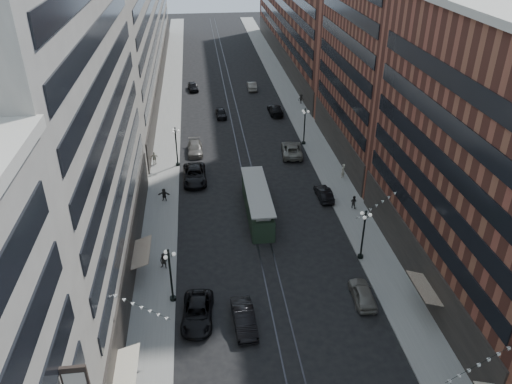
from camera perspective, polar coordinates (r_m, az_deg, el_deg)
name	(u,v)px	position (r m, az deg, el deg)	size (l,w,h in m)	color
ground	(242,148)	(73.36, -1.62, 5.09)	(220.00, 220.00, 0.00)	black
sidewalk_west	(168,125)	(82.44, -10.00, 7.54)	(4.00, 180.00, 0.15)	gray
sidewalk_east	(302,119)	(84.01, 5.28, 8.30)	(4.00, 180.00, 0.15)	gray
rail_west	(232,123)	(82.48, -2.78, 7.93)	(0.12, 180.00, 0.02)	#2D2D33
rail_east	(240,122)	(82.58, -1.80, 7.98)	(0.12, 180.00, 0.02)	#2D2D33
building_west_mid	(65,138)	(44.17, -20.95, 5.76)	(8.00, 36.00, 28.00)	#9C978A
building_west_far	(135,13)	(104.55, -13.63, 19.24)	(8.00, 90.00, 26.00)	#9C978A
building_east_mid	(481,165)	(45.33, 24.31, 2.85)	(8.00, 30.00, 24.00)	brown
building_east_far	(300,7)	(115.30, 5.00, 20.30)	(8.00, 72.00, 24.00)	brown
lamppost_sw_far	(170,274)	(44.12, -9.75, -9.18)	(1.03, 1.14, 5.52)	black
lamppost_sw_mid	(176,145)	(67.36, -9.10, 5.28)	(1.03, 1.14, 5.52)	black
lamppost_se_far	(363,233)	(49.57, 12.17, -4.62)	(1.03, 1.14, 5.52)	black
lamppost_se_mid	(305,125)	(73.46, 5.57, 7.62)	(1.03, 1.14, 5.52)	black
streetcar	(257,203)	(56.32, 0.15, -1.31)	(2.58, 11.66, 3.23)	#203322
car_2	(197,313)	(43.58, -6.71, -13.53)	(2.55, 5.54, 1.54)	black
car_4	(363,294)	(46.08, 12.09, -11.29)	(1.78, 4.42, 1.51)	slate
car_5	(244,318)	(42.75, -1.37, -14.25)	(1.71, 4.90, 1.62)	black
pedestrian_2	(164,261)	(49.16, -10.49, -7.77)	(0.81, 0.44, 1.66)	black
car_7	(195,175)	(64.19, -7.03, 1.95)	(2.89, 6.26, 1.74)	black
car_8	(195,148)	(71.89, -6.98, 4.99)	(2.07, 5.10, 1.48)	#636058
car_9	(193,87)	(98.62, -7.21, 11.86)	(1.75, 4.36, 1.49)	black
car_10	(324,193)	(60.42, 7.77, -0.17)	(1.47, 4.23, 1.39)	black
car_11	(292,149)	(70.97, 4.11, 4.89)	(2.78, 6.02, 1.67)	slate
car_12	(275,110)	(85.92, 2.22, 9.40)	(2.18, 5.36, 1.56)	black
car_13	(221,113)	(84.67, -4.01, 8.98)	(1.65, 4.11, 1.40)	black
car_14	(252,86)	(98.30, -0.47, 12.04)	(1.62, 4.65, 1.53)	slate
pedestrian_5	(164,195)	(60.18, -10.46, -0.29)	(1.44, 0.41, 1.56)	black
pedestrian_6	(155,158)	(68.98, -11.52, 3.80)	(1.09, 0.50, 1.86)	#A7A18B
pedestrian_7	(354,202)	(58.83, 11.10, -1.10)	(0.76, 0.42, 1.56)	black
pedestrian_8	(343,171)	(65.17, 9.90, 2.40)	(0.70, 0.46, 1.92)	#B9B199
pedestrian_9	(301,99)	(90.70, 5.16, 10.55)	(1.09, 0.45, 1.69)	black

